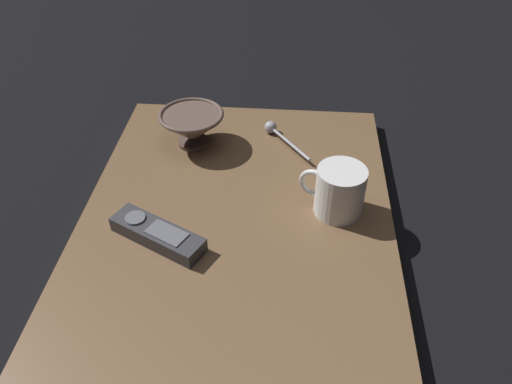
# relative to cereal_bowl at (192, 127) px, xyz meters

# --- Properties ---
(ground_plane) EXTENTS (6.00, 6.00, 0.00)m
(ground_plane) POSITION_rel_cereal_bowl_xyz_m (0.19, 0.11, -0.07)
(ground_plane) COLOR black
(table) EXTENTS (0.68, 0.52, 0.03)m
(table) POSITION_rel_cereal_bowl_xyz_m (0.19, 0.11, -0.06)
(table) COLOR brown
(table) RESTS_ON ground
(cereal_bowl) EXTENTS (0.13, 0.13, 0.07)m
(cereal_bowl) POSITION_rel_cereal_bowl_xyz_m (0.00, 0.00, 0.00)
(cereal_bowl) COLOR brown
(cereal_bowl) RESTS_ON table
(coffee_mug) EXTENTS (0.08, 0.11, 0.09)m
(coffee_mug) POSITION_rel_cereal_bowl_xyz_m (0.18, 0.28, 0.00)
(coffee_mug) COLOR white
(coffee_mug) RESTS_ON table
(teaspoon) EXTENTS (0.12, 0.09, 0.03)m
(teaspoon) POSITION_rel_cereal_bowl_xyz_m (-0.04, 0.16, -0.03)
(teaspoon) COLOR #A3A5B2
(teaspoon) RESTS_ON table
(tv_remote_near) EXTENTS (0.12, 0.16, 0.03)m
(tv_remote_near) POSITION_rel_cereal_bowl_xyz_m (0.27, -0.01, -0.03)
(tv_remote_near) COLOR #38383D
(tv_remote_near) RESTS_ON table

